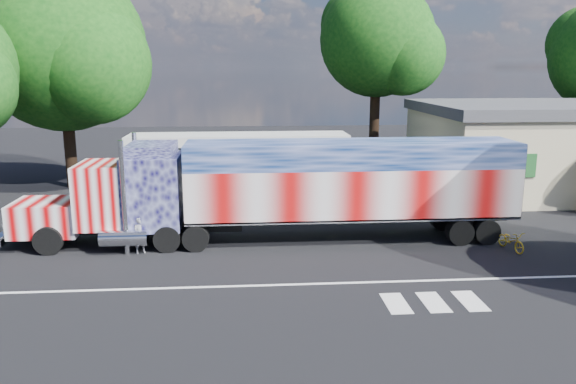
{
  "coord_description": "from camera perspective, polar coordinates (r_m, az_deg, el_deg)",
  "views": [
    {
      "loc": [
        -1.85,
        -20.9,
        7.24
      ],
      "look_at": [
        0.0,
        3.0,
        1.9
      ],
      "focal_mm": 35.0,
      "sensor_mm": 36.0,
      "label": 1
    }
  ],
  "objects": [
    {
      "name": "lane_markings",
      "position": [
        18.94,
        6.86,
        -10.0
      ],
      "size": [
        30.0,
        2.67,
        0.01
      ],
      "color": "silver",
      "rests_on": "ground"
    },
    {
      "name": "tree_ne_a",
      "position": [
        40.95,
        9.24,
        14.98
      ],
      "size": [
        8.42,
        8.02,
        13.16
      ],
      "color": "black",
      "rests_on": "ground"
    },
    {
      "name": "coach_bus",
      "position": [
        31.96,
        -5.0,
        2.81
      ],
      "size": [
        12.3,
        2.86,
        3.58
      ],
      "color": "silver",
      "rests_on": "ground"
    },
    {
      "name": "semi_truck",
      "position": [
        23.53,
        0.12,
        0.52
      ],
      "size": [
        21.25,
        3.36,
        4.53
      ],
      "color": "black",
      "rests_on": "ground"
    },
    {
      "name": "bicycle",
      "position": [
        24.44,
        21.73,
        -4.6
      ],
      "size": [
        0.86,
        1.63,
        0.82
      ],
      "primitive_type": "imported",
      "rotation": [
        0.0,
        0.0,
        0.22
      ],
      "color": "gold",
      "rests_on": "ground"
    },
    {
      "name": "ground",
      "position": [
        22.2,
        0.6,
        -6.48
      ],
      "size": [
        100.0,
        100.0,
        0.0
      ],
      "primitive_type": "plane",
      "color": "black"
    },
    {
      "name": "woman",
      "position": [
        23.03,
        -14.79,
        -4.26
      ],
      "size": [
        0.64,
        0.54,
        1.48
      ],
      "primitive_type": "imported",
      "rotation": [
        0.0,
        0.0,
        0.4
      ],
      "color": "slate",
      "rests_on": "ground"
    },
    {
      "name": "tree_nw_a",
      "position": [
        36.42,
        -21.77,
        13.4
      ],
      "size": [
        10.32,
        9.83,
        13.29
      ],
      "color": "black",
      "rests_on": "ground"
    }
  ]
}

